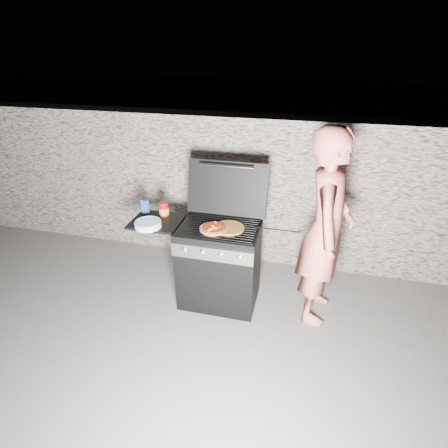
% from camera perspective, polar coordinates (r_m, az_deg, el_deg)
% --- Properties ---
extents(ground, '(50.00, 50.00, 0.00)m').
position_cam_1_polar(ground, '(3.97, -0.72, -12.14)').
color(ground, '#5D5853').
extents(stone_wall, '(8.00, 0.35, 1.80)m').
position_cam_1_polar(stone_wall, '(4.38, 2.67, 5.73)').
color(stone_wall, '#A49584').
rests_on(stone_wall, ground).
extents(gas_grill, '(1.34, 0.79, 0.91)m').
position_cam_1_polar(gas_grill, '(3.75, -4.48, -6.18)').
color(gas_grill, black).
rests_on(gas_grill, ground).
extents(pizza_topped, '(0.28, 0.28, 0.03)m').
position_cam_1_polar(pizza_topped, '(3.40, -1.69, -0.65)').
color(pizza_topped, gold).
rests_on(pizza_topped, gas_grill).
extents(pizza_plain, '(0.32, 0.32, 0.02)m').
position_cam_1_polar(pizza_plain, '(3.42, 0.79, -0.61)').
color(pizza_plain, gold).
rests_on(pizza_plain, gas_grill).
extents(sauce_jar, '(0.12, 0.12, 0.15)m').
position_cam_1_polar(sauce_jar, '(3.72, -9.79, 2.47)').
color(sauce_jar, maroon).
rests_on(sauce_jar, gas_grill).
extents(blue_carton, '(0.08, 0.06, 0.16)m').
position_cam_1_polar(blue_carton, '(3.80, -12.78, 2.76)').
color(blue_carton, '#204290').
rests_on(blue_carton, gas_grill).
extents(plate_stack, '(0.31, 0.31, 0.06)m').
position_cam_1_polar(plate_stack, '(3.54, -12.31, -0.01)').
color(plate_stack, white).
rests_on(plate_stack, gas_grill).
extents(person, '(0.53, 0.75, 1.94)m').
position_cam_1_polar(person, '(3.40, 16.27, -0.96)').
color(person, '#C86258').
rests_on(person, ground).
extents(tongs, '(0.46, 0.17, 0.10)m').
position_cam_1_polar(tongs, '(3.35, 8.55, -0.84)').
color(tongs, black).
rests_on(tongs, gas_grill).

